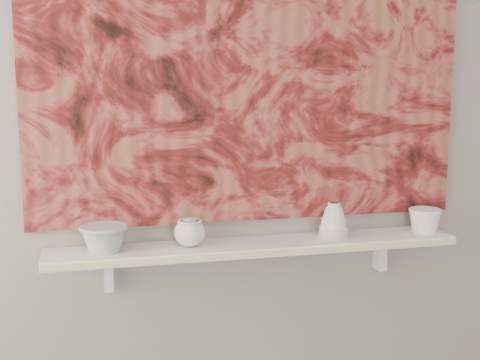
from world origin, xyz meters
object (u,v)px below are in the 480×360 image
object	(u,v)px
painting	(250,59)
bowl_grey	(104,238)
bell_vessel	(334,220)
cup_cream	(190,233)
bowl_white	(425,220)
shelf	(256,246)

from	to	relation	value
painting	bowl_grey	xyz separation A→B (m)	(-0.50, -0.08, -0.57)
bowl_grey	bell_vessel	distance (m)	0.78
cup_cream	bowl_white	xyz separation A→B (m)	(0.85, 0.00, -0.00)
bowl_grey	bowl_white	distance (m)	1.13
bell_vessel	bowl_white	xyz separation A→B (m)	(0.35, 0.00, -0.02)
bowl_grey	bell_vessel	world-z (taller)	bell_vessel
cup_cream	bowl_white	size ratio (longest dim) A/B	0.87
bowl_grey	cup_cream	bearing A→B (deg)	0.00
shelf	cup_cream	world-z (taller)	cup_cream
bowl_white	cup_cream	bearing A→B (deg)	180.00
bell_vessel	bowl_grey	bearing A→B (deg)	180.00
shelf	bowl_white	size ratio (longest dim) A/B	11.93
cup_cream	bell_vessel	size ratio (longest dim) A/B	0.83
cup_cream	bowl_white	world-z (taller)	cup_cream
painting	bowl_grey	distance (m)	0.76
painting	bell_vessel	world-z (taller)	painting
bowl_grey	bowl_white	world-z (taller)	bowl_grey
bowl_grey	painting	bearing A→B (deg)	9.11
cup_cream	bell_vessel	distance (m)	0.50
painting	bowl_white	distance (m)	0.85
shelf	painting	bearing A→B (deg)	90.00
shelf	painting	size ratio (longest dim) A/B	0.93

